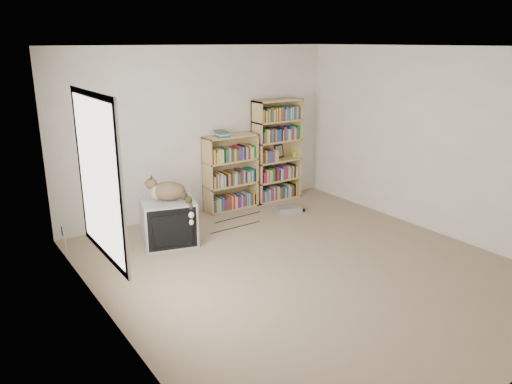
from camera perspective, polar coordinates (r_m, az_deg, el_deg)
floor at (r=5.96m, az=5.57°, el=-8.61°), size 4.50×5.00×0.01m
wall_back at (r=7.58m, az=-6.33°, el=6.87°), size 4.50×0.02×2.50m
wall_left at (r=4.48m, az=-16.74°, el=-0.81°), size 0.02×5.00×2.50m
wall_right at (r=7.17m, az=19.96°, el=5.38°), size 0.02×5.00×2.50m
ceiling at (r=5.38m, az=6.36°, el=16.19°), size 4.50×5.00×0.02m
window at (r=4.63m, az=-17.52°, el=1.61°), size 0.02×1.22×1.52m
crt_tv at (r=6.63m, az=-9.98°, el=-3.35°), size 0.80×0.76×0.58m
cat at (r=6.48m, az=-9.64°, el=-0.25°), size 0.56×0.70×0.53m
bookcase_tall at (r=8.23m, az=2.33°, el=4.53°), size 0.83×0.30×1.66m
bookcase_short at (r=7.81m, az=-2.98°, el=1.89°), size 0.85×0.30×1.17m
book_stack at (r=7.55m, az=-3.96°, el=6.69°), size 0.18×0.23×0.10m
green_mug at (r=8.45m, az=4.39°, el=4.35°), size 0.09×0.09×0.10m
framed_print at (r=8.36m, az=2.60°, el=4.69°), size 0.17×0.05×0.22m
dvd_player at (r=7.79m, az=3.74°, el=-1.97°), size 0.43×0.37×0.08m
wall_outlet at (r=6.58m, az=-21.23°, el=-4.19°), size 0.01×0.08×0.13m
floor_cables at (r=7.09m, az=-4.22°, el=-4.24°), size 1.20×0.70×0.01m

